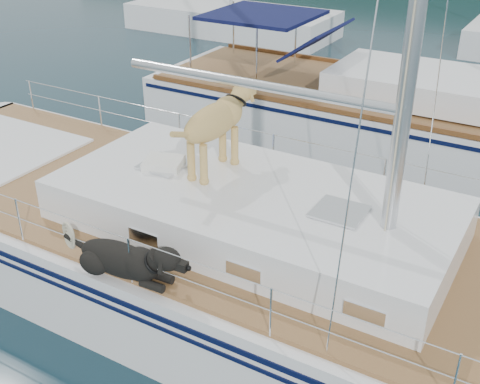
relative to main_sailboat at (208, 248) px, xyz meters
The scene contains 4 objects.
ground 0.69m from the main_sailboat, behind, with size 120.00×120.00×0.00m, color black.
main_sailboat is the anchor object (origin of this frame).
neighbor_sailboat 6.65m from the main_sailboat, 85.07° to the left, with size 11.00×3.50×13.30m.
bg_boat_west 16.18m from the main_sailboat, 120.01° to the left, with size 8.00×3.00×11.65m.
Camera 1 is at (4.13, -5.99, 5.40)m, focal length 45.00 mm.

